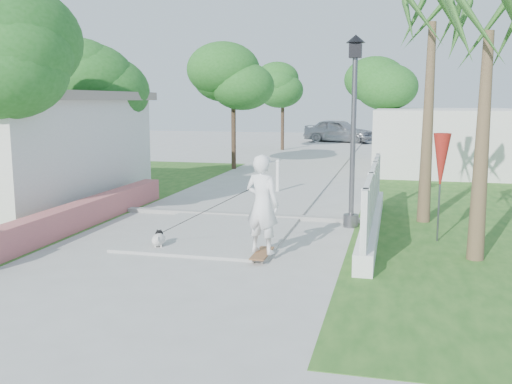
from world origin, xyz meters
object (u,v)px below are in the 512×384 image
(bollard, at_px, (278,175))
(dog, at_px, (159,239))
(parked_car, at_px, (339,131))
(street_lamp, at_px, (353,124))
(patio_umbrella, at_px, (441,163))
(skateboarder, at_px, (231,209))

(bollard, bearing_deg, dog, -97.06)
(bollard, xyz_separation_m, parked_car, (-0.26, 22.73, 0.25))
(street_lamp, xyz_separation_m, patio_umbrella, (1.90, -1.00, -0.74))
(street_lamp, xyz_separation_m, parked_car, (-2.96, 27.23, -1.59))
(street_lamp, distance_m, parked_car, 27.43)
(bollard, height_order, dog, bollard)
(street_lamp, bearing_deg, skateboarder, -123.92)
(street_lamp, xyz_separation_m, bollard, (-2.70, 4.50, -1.84))
(bollard, xyz_separation_m, patio_umbrella, (4.60, -5.50, 1.10))
(dog, height_order, parked_car, parked_car)
(bollard, xyz_separation_m, dog, (-0.93, -7.47, -0.38))
(bollard, distance_m, patio_umbrella, 7.25)
(bollard, height_order, skateboarder, skateboarder)
(parked_car, bearing_deg, dog, -164.71)
(street_lamp, relative_size, patio_umbrella, 1.93)
(dog, bearing_deg, skateboarder, -22.48)
(bollard, relative_size, parked_car, 0.22)
(skateboarder, bearing_deg, patio_umbrella, -134.21)
(patio_umbrella, distance_m, parked_car, 28.65)
(patio_umbrella, relative_size, dog, 4.39)
(parked_car, bearing_deg, bollard, -162.79)
(dog, bearing_deg, patio_umbrella, 0.98)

